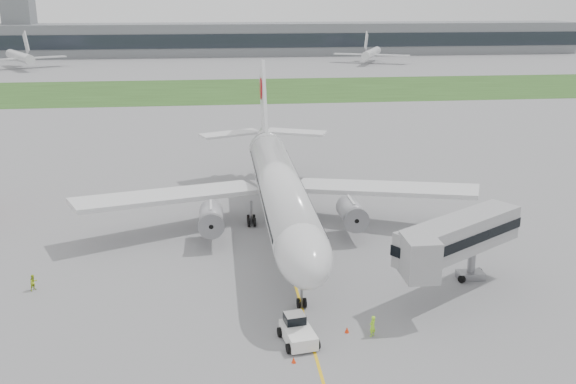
{
  "coord_description": "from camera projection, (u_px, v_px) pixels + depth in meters",
  "views": [
    {
      "loc": [
        -7.16,
        -66.56,
        27.14
      ],
      "look_at": [
        0.72,
        2.0,
        5.62
      ],
      "focal_mm": 40.0,
      "sensor_mm": 36.0,
      "label": 1
    }
  ],
  "objects": [
    {
      "name": "distant_aircraft_left",
      "position": [
        21.0,
        69.0,
        238.43
      ],
      "size": [
        43.19,
        41.63,
        12.7
      ],
      "primitive_type": null,
      "rotation": [
        0.0,
        0.0,
        0.5
      ],
      "color": "silver",
      "rests_on": "ground"
    },
    {
      "name": "distant_aircraft_right",
      "position": [
        371.0,
        63.0,
        256.97
      ],
      "size": [
        38.4,
        36.57,
        11.57
      ],
      "primitive_type": null,
      "rotation": [
        0.0,
        0.0,
        -0.41
      ],
      "color": "silver",
      "rests_on": "ground"
    },
    {
      "name": "control_tower",
      "position": [
        24.0,
        57.0,
        282.21
      ],
      "size": [
        12.0,
        12.0,
        56.0
      ],
      "primitive_type": null,
      "color": "slate",
      "rests_on": "ground"
    },
    {
      "name": "ground_crew_near",
      "position": [
        372.0,
        326.0,
        52.68
      ],
      "size": [
        0.8,
        0.77,
        1.85
      ],
      "primitive_type": "imported",
      "rotation": [
        0.0,
        0.0,
        3.82
      ],
      "color": "#A6F729",
      "rests_on": "ground"
    },
    {
      "name": "airliner",
      "position": [
        279.0,
        185.0,
        74.93
      ],
      "size": [
        48.13,
        53.95,
        17.88
      ],
      "color": "silver",
      "rests_on": "ground"
    },
    {
      "name": "grass_strip",
      "position": [
        239.0,
        90.0,
        185.8
      ],
      "size": [
        600.0,
        50.0,
        0.02
      ],
      "primitive_type": "cube",
      "color": "#28481B",
      "rests_on": "ground"
    },
    {
      "name": "pushback_tug",
      "position": [
        297.0,
        330.0,
        51.99
      ],
      "size": [
        3.21,
        4.27,
        2.03
      ],
      "rotation": [
        0.0,
        0.0,
        0.16
      ],
      "color": "white",
      "rests_on": "ground"
    },
    {
      "name": "jet_bridge",
      "position": [
        454.0,
        239.0,
        58.85
      ],
      "size": [
        14.61,
        12.05,
        7.41
      ],
      "rotation": [
        0.0,
        0.0,
        0.57
      ],
      "color": "#949496",
      "rests_on": "ground"
    },
    {
      "name": "terminal_building",
      "position": [
        229.0,
        39.0,
        287.92
      ],
      "size": [
        320.0,
        22.3,
        14.0
      ],
      "color": "slate",
      "rests_on": "ground"
    },
    {
      "name": "ground",
      "position": [
        284.0,
        245.0,
        71.99
      ],
      "size": [
        600.0,
        600.0,
        0.0
      ],
      "primitive_type": "plane",
      "color": "gray",
      "rests_on": "ground"
    },
    {
      "name": "apron_markings",
      "position": [
        289.0,
        263.0,
        67.25
      ],
      "size": [
        70.0,
        70.0,
        0.04
      ],
      "primitive_type": null,
      "color": "yellow",
      "rests_on": "ground"
    },
    {
      "name": "safety_cone_right",
      "position": [
        347.0,
        330.0,
        53.42
      ],
      "size": [
        0.38,
        0.38,
        0.52
      ],
      "primitive_type": "cone",
      "color": "#FC340D",
      "rests_on": "ground"
    },
    {
      "name": "ground_crew_far",
      "position": [
        34.0,
        282.0,
        60.9
      ],
      "size": [
        0.95,
        0.98,
        1.59
      ],
      "primitive_type": "imported",
      "rotation": [
        0.0,
        0.0,
        0.92
      ],
      "color": "#A8C520",
      "rests_on": "ground"
    },
    {
      "name": "safety_cone_left",
      "position": [
        294.0,
        360.0,
        49.06
      ],
      "size": [
        0.35,
        0.35,
        0.48
      ],
      "primitive_type": "cone",
      "color": "#FC340D",
      "rests_on": "ground"
    }
  ]
}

